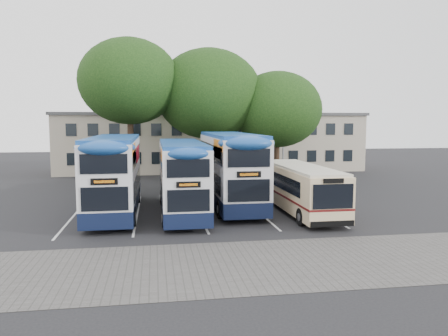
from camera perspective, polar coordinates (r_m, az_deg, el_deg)
name	(u,v)px	position (r m, az deg, el deg)	size (l,w,h in m)	color
ground	(283,229)	(21.94, 7.71, -7.87)	(120.00, 120.00, 0.00)	black
paving_strip	(270,263)	(16.78, 6.05, -12.23)	(40.00, 6.00, 0.01)	#595654
bay_lines	(197,211)	(26.03, -3.49, -5.60)	(14.12, 11.00, 0.01)	silver
depot_building	(212,141)	(47.81, -1.62, 3.53)	(32.40, 8.40, 6.20)	#B7AC93
lamp_post	(284,124)	(42.15, 7.79, 5.76)	(0.25, 1.05, 9.06)	gray
tree_left	(129,81)	(36.92, -12.26, 10.98)	(8.22, 8.22, 12.03)	black
tree_mid	(209,94)	(38.10, -1.99, 9.64)	(9.11, 9.11, 11.53)	black
tree_right	(277,110)	(38.56, 6.97, 7.59)	(7.75, 7.75, 9.63)	black
bus_dd_left	(115,171)	(25.81, -14.08, -0.41)	(2.57, 10.61, 4.42)	#0E1633
bus_dd_mid	(182,174)	(25.05, -5.54, -0.82)	(2.40, 9.90, 4.12)	#0E1633
bus_dd_right	(230,166)	(27.32, 0.82, 0.26)	(2.64, 10.89, 4.54)	#0E1633
bus_single	(301,186)	(25.68, 9.97, -2.34)	(2.34, 9.19, 2.74)	beige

